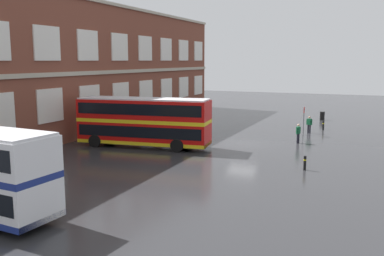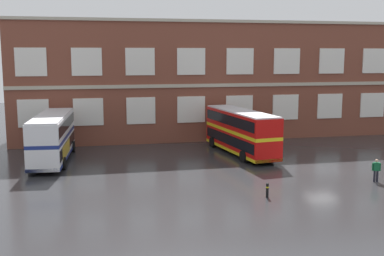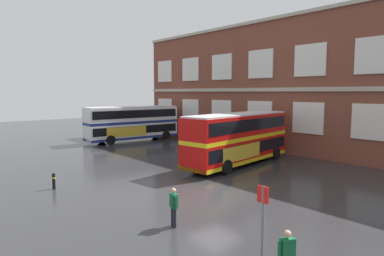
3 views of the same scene
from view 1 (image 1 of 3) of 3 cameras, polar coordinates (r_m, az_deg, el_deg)
name	(u,v)px [view 1 (image 1 of 3)]	position (r m, az deg, el deg)	size (l,w,h in m)	color
ground_plane	(220,142)	(37.77, 3.84, -1.84)	(120.00, 120.00, 0.00)	#2B2B2D
brick_terminal_building	(72,69)	(45.00, -15.81, 7.59)	(52.71, 8.19, 12.77)	brown
double_decker_middle	(144,121)	(35.34, -6.51, 0.91)	(3.97, 11.24, 4.07)	red
waiting_passenger	(309,124)	(43.43, 15.46, 0.53)	(0.37, 0.63, 1.70)	black
second_passenger	(298,133)	(37.91, 14.07, -0.62)	(0.63, 0.35, 1.70)	black
bus_stand_flag	(304,118)	(42.22, 14.76, 1.29)	(0.44, 0.10, 2.70)	slate
station_litter_bin	(322,116)	(53.51, 17.08, 1.57)	(0.60, 0.60, 1.03)	black
safety_bollard_west	(305,163)	(28.87, 14.91, -4.53)	(0.19, 0.19, 0.95)	black
safety_bollard_east	(323,125)	(45.92, 17.21, 0.35)	(0.19, 0.19, 0.95)	black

